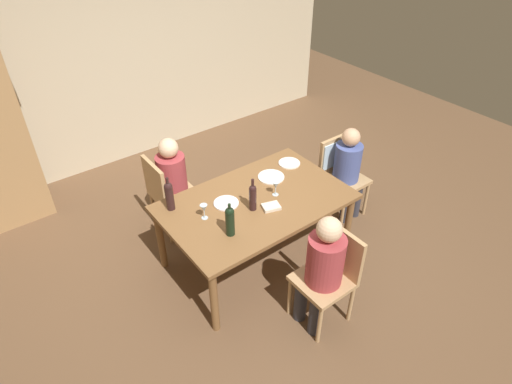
% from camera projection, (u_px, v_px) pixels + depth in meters
% --- Properties ---
extents(ground_plane, '(10.00, 10.00, 0.00)m').
position_uv_depth(ground_plane, '(256.00, 257.00, 4.58)').
color(ground_plane, brown).
extents(rear_room_partition, '(6.40, 0.12, 2.70)m').
position_uv_depth(rear_room_partition, '(125.00, 58.00, 5.54)').
color(rear_room_partition, beige).
rests_on(rear_room_partition, ground_plane).
extents(dining_table, '(1.76, 1.11, 0.75)m').
position_uv_depth(dining_table, '(256.00, 207.00, 4.17)').
color(dining_table, brown).
rests_on(dining_table, ground_plane).
extents(chair_near, '(0.44, 0.44, 0.92)m').
position_uv_depth(chair_near, '(331.00, 271.00, 3.70)').
color(chair_near, tan).
rests_on(chair_near, ground_plane).
extents(chair_right_end, '(0.44, 0.46, 0.92)m').
position_uv_depth(chair_right_end, '(338.00, 165.00, 4.92)').
color(chair_right_end, tan).
rests_on(chair_right_end, ground_plane).
extents(chair_far_left, '(0.44, 0.44, 0.92)m').
position_uv_depth(chair_far_left, '(166.00, 191.00, 4.62)').
color(chair_far_left, tan).
rests_on(chair_far_left, ground_plane).
extents(person_woman_host, '(0.36, 0.31, 1.15)m').
position_uv_depth(person_woman_host, '(322.00, 266.00, 3.57)').
color(person_woman_host, '#33333D').
rests_on(person_woman_host, ground_plane).
extents(person_man_bearded, '(0.29, 0.34, 1.11)m').
position_uv_depth(person_man_bearded, '(349.00, 167.00, 4.79)').
color(person_man_bearded, '#33333D').
rests_on(person_man_bearded, ground_plane).
extents(person_man_guest, '(0.35, 0.31, 1.13)m').
position_uv_depth(person_man_guest, '(175.00, 178.00, 4.60)').
color(person_man_guest, '#33333D').
rests_on(person_man_guest, ground_plane).
extents(wine_bottle_tall_green, '(0.08, 0.08, 0.34)m').
position_uv_depth(wine_bottle_tall_green, '(169.00, 195.00, 3.94)').
color(wine_bottle_tall_green, black).
rests_on(wine_bottle_tall_green, dining_table).
extents(wine_bottle_dark_red, '(0.07, 0.07, 0.33)m').
position_uv_depth(wine_bottle_dark_red, '(253.00, 196.00, 3.94)').
color(wine_bottle_dark_red, black).
rests_on(wine_bottle_dark_red, dining_table).
extents(wine_bottle_short_olive, '(0.08, 0.08, 0.32)m').
position_uv_depth(wine_bottle_short_olive, '(230.00, 220.00, 3.66)').
color(wine_bottle_short_olive, black).
rests_on(wine_bottle_short_olive, dining_table).
extents(wine_glass_near_left, '(0.07, 0.07, 0.15)m').
position_uv_depth(wine_glass_near_left, '(276.00, 186.00, 4.14)').
color(wine_glass_near_left, silver).
rests_on(wine_glass_near_left, dining_table).
extents(wine_glass_centre, '(0.07, 0.07, 0.15)m').
position_uv_depth(wine_glass_centre, '(204.00, 209.00, 3.86)').
color(wine_glass_centre, silver).
rests_on(wine_glass_centre, dining_table).
extents(dinner_plate_host, '(0.27, 0.27, 0.01)m').
position_uv_depth(dinner_plate_host, '(271.00, 177.00, 4.43)').
color(dinner_plate_host, white).
rests_on(dinner_plate_host, dining_table).
extents(dinner_plate_guest_left, '(0.24, 0.24, 0.01)m').
position_uv_depth(dinner_plate_guest_left, '(226.00, 203.00, 4.08)').
color(dinner_plate_guest_left, white).
rests_on(dinner_plate_guest_left, dining_table).
extents(dinner_plate_guest_right, '(0.23, 0.23, 0.01)m').
position_uv_depth(dinner_plate_guest_right, '(289.00, 163.00, 4.64)').
color(dinner_plate_guest_right, white).
rests_on(dinner_plate_guest_right, dining_table).
extents(folded_napkin, '(0.19, 0.16, 0.03)m').
position_uv_depth(folded_napkin, '(271.00, 207.00, 4.03)').
color(folded_napkin, beige).
rests_on(folded_napkin, dining_table).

